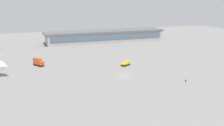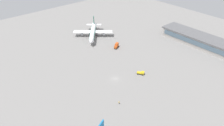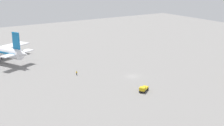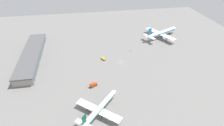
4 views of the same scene
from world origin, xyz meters
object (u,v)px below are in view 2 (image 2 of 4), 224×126
(airplane_at_gate, at_px, (93,32))
(catering_truck, at_px, (116,46))
(ground_crew_worker, at_px, (119,103))
(pushback_tractor, at_px, (141,73))

(airplane_at_gate, xyz_separation_m, catering_truck, (-26.74, -1.67, -2.66))
(airplane_at_gate, bearing_deg, catering_truck, 44.47)
(ground_crew_worker, bearing_deg, catering_truck, -101.14)
(airplane_at_gate, distance_m, catering_truck, 26.92)
(pushback_tractor, bearing_deg, airplane_at_gate, 138.97)
(pushback_tractor, height_order, ground_crew_worker, pushback_tractor)
(catering_truck, height_order, ground_crew_worker, catering_truck)
(airplane_at_gate, xyz_separation_m, ground_crew_worker, (-74.44, 39.07, -3.51))
(catering_truck, distance_m, ground_crew_worker, 62.74)
(catering_truck, xyz_separation_m, ground_crew_worker, (-47.70, 40.74, -0.85))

